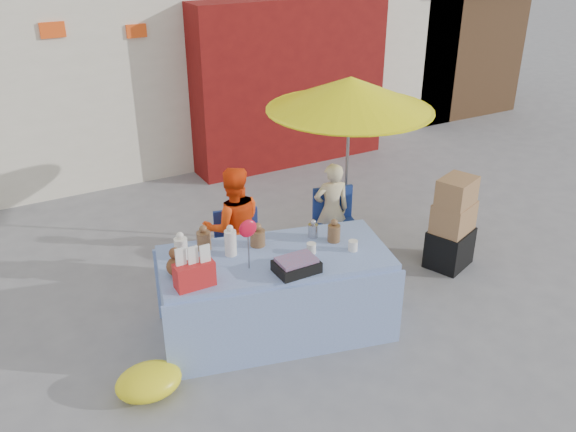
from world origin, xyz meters
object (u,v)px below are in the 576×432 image
vendor_beige (331,210)px  chair_right (337,240)px  chair_left (241,267)px  vendor_orange (234,227)px  umbrella (350,94)px  box_stack (452,226)px  market_table (274,292)px

vendor_beige → chair_right: bearing=106.0°
chair_left → vendor_orange: bearing=106.0°
umbrella → vendor_orange: bearing=-174.5°
chair_left → vendor_orange: 0.45m
vendor_beige → box_stack: (1.07, -0.89, -0.08)m
market_table → chair_right: size_ratio=2.79×
vendor_orange → box_stack: (2.32, -0.89, -0.17)m
market_table → vendor_beige: bearing=51.6°
vendor_beige → umbrella: 1.35m
market_table → vendor_beige: (1.29, 0.99, 0.15)m
vendor_orange → umbrella: 1.97m
market_table → chair_right: (1.29, 0.86, -0.18)m
chair_left → box_stack: bearing=-3.6°
market_table → box_stack: bearing=16.5°
chair_right → vendor_orange: size_ratio=0.62×
umbrella → market_table: bearing=-144.2°
market_table → box_stack: 2.36m
vendor_orange → vendor_beige: 1.25m
chair_left → vendor_beige: vendor_beige is taller
chair_left → vendor_beige: 1.30m
market_table → vendor_orange: (0.04, 0.99, 0.25)m
vendor_orange → vendor_beige: (1.25, 0.00, -0.10)m
market_table → vendor_orange: vendor_orange is taller
vendor_orange → market_table: bearing=102.3°
chair_left → chair_right: same height
chair_left → box_stack: size_ratio=0.77×
chair_right → box_stack: size_ratio=0.77×
chair_left → box_stack: box_stack is taller
market_table → umbrella: umbrella is taller
chair_left → market_table: bearing=-78.3°
chair_right → vendor_beige: 0.36m
market_table → umbrella: bearing=49.7°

